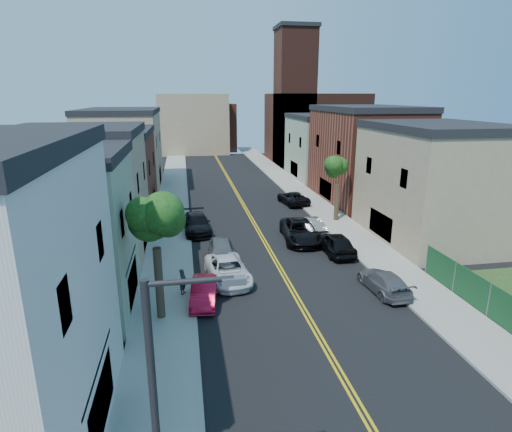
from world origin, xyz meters
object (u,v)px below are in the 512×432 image
black_car_left (197,223)px  black_suv_lane (301,231)px  white_pickup (228,270)px  black_car_right (336,243)px  grey_car_left (222,252)px  silver_car_right (307,226)px  pedestrian_left (183,281)px  grey_car_right (384,282)px  dark_car_right_far (293,198)px  red_sedan (204,292)px

black_car_left → black_suv_lane: 9.25m
white_pickup → black_car_left: 10.71m
white_pickup → black_car_right: 9.34m
grey_car_left → black_car_left: size_ratio=0.86×
silver_car_right → pedestrian_left: (-10.66, -9.86, 0.12)m
silver_car_right → grey_car_left: bearing=24.4°
silver_car_right → pedestrian_left: pedestrian_left is taller
grey_car_right → dark_car_right_far: dark_car_right_far is taller
pedestrian_left → black_suv_lane: bearing=-25.0°
grey_car_right → grey_car_left: bearing=-37.7°
grey_car_right → pedestrian_left: (-12.20, 1.52, 0.28)m
silver_car_right → dark_car_right_far: bearing=-105.9°
black_car_right → silver_car_right: 4.71m
black_car_left → silver_car_right: 9.73m
grey_car_left → white_pickup: bearing=-86.4°
white_pickup → red_sedan: bearing=-127.3°
white_pickup → black_suv_lane: size_ratio=0.86×
dark_car_right_far → silver_car_right: bearing=73.9°
black_suv_lane → dark_car_right_far: bearing=83.4°
grey_car_left → grey_car_right: 11.41m
grey_car_right → pedestrian_left: bearing=-10.3°
pedestrian_left → grey_car_left: bearing=-5.9°
red_sedan → silver_car_right: (9.46, 10.90, 0.15)m
grey_car_left → dark_car_right_far: (9.41, 15.65, -0.10)m
white_pickup → pedestrian_left: (-2.90, -1.72, 0.20)m
red_sedan → black_car_right: bearing=37.9°
white_pickup → silver_car_right: size_ratio=1.06×
grey_car_left → black_car_right: 8.77m
black_car_right → pedestrian_left: size_ratio=3.04×
grey_car_left → red_sedan: bearing=-103.3°
black_car_right → black_suv_lane: size_ratio=0.78×
dark_car_right_far → pedestrian_left: size_ratio=3.22×
black_car_left → grey_car_right: (10.96, -13.82, -0.14)m
dark_car_right_far → grey_car_left: bearing=51.0°
grey_car_left → black_car_left: (-1.54, 7.37, -0.01)m
white_pickup → grey_car_right: bearing=-24.9°
grey_car_left → pedestrian_left: (-2.79, -4.93, 0.13)m
dark_car_right_far → black_suv_lane: size_ratio=0.83×
white_pickup → black_suv_lane: bearing=39.4°
black_car_left → black_suv_lane: (8.46, -3.76, 0.06)m
white_pickup → black_suv_lane: (6.80, 6.83, 0.12)m
grey_car_left → pedestrian_left: pedestrian_left is taller
grey_car_left → black_car_left: bearing=103.4°
dark_car_right_far → pedestrian_left: pedestrian_left is taller
white_pickup → silver_car_right: (7.76, 8.14, 0.08)m
grey_car_right → silver_car_right: 11.48m
grey_car_left → black_suv_lane: black_suv_lane is taller
black_car_right → dark_car_right_far: 15.37m
black_car_left → dark_car_right_far: bearing=33.8°
black_car_right → silver_car_right: size_ratio=0.97×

